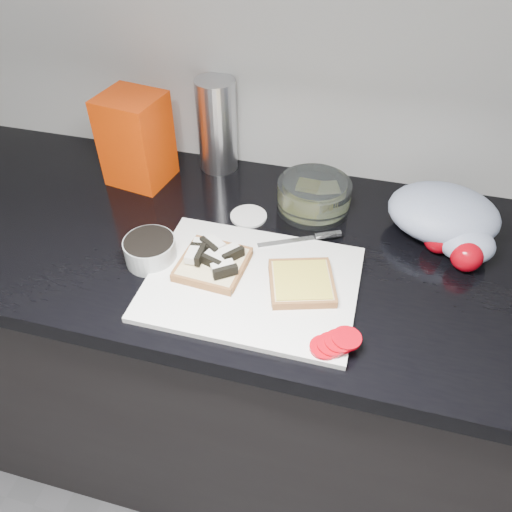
{
  "coord_description": "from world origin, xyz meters",
  "views": [
    {
      "loc": [
        0.13,
        0.43,
        1.59
      ],
      "look_at": [
        -0.05,
        1.1,
        0.95
      ],
      "focal_mm": 35.0,
      "sensor_mm": 36.0,
      "label": 1
    }
  ],
  "objects_px": {
    "cutting_board": "(252,283)",
    "glass_bowl": "(314,196)",
    "bread_bag": "(136,139)",
    "steel_canister": "(217,126)"
  },
  "relations": [
    {
      "from": "glass_bowl",
      "to": "steel_canister",
      "type": "height_order",
      "value": "steel_canister"
    },
    {
      "from": "cutting_board",
      "to": "steel_canister",
      "type": "relative_size",
      "value": 1.77
    },
    {
      "from": "cutting_board",
      "to": "glass_bowl",
      "type": "xyz_separation_m",
      "value": [
        0.07,
        0.27,
        0.03
      ]
    },
    {
      "from": "glass_bowl",
      "to": "bread_bag",
      "type": "height_order",
      "value": "bread_bag"
    },
    {
      "from": "cutting_board",
      "to": "bread_bag",
      "type": "relative_size",
      "value": 1.88
    },
    {
      "from": "cutting_board",
      "to": "glass_bowl",
      "type": "relative_size",
      "value": 2.42
    },
    {
      "from": "cutting_board",
      "to": "glass_bowl",
      "type": "height_order",
      "value": "glass_bowl"
    },
    {
      "from": "glass_bowl",
      "to": "bread_bag",
      "type": "bearing_deg",
      "value": 178.01
    },
    {
      "from": "bread_bag",
      "to": "steel_canister",
      "type": "distance_m",
      "value": 0.19
    },
    {
      "from": "cutting_board",
      "to": "steel_canister",
      "type": "xyz_separation_m",
      "value": [
        -0.19,
        0.39,
        0.11
      ]
    }
  ]
}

